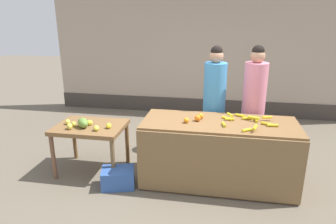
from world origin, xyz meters
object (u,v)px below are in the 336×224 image
at_px(vendor_woman_blue_shirt, 214,105).
at_px(vendor_woman_pink_shirt, 253,107).
at_px(produce_crate, 118,178).
at_px(produce_sack, 154,135).

xyz_separation_m(vendor_woman_blue_shirt, vendor_woman_pink_shirt, (0.59, -0.01, 0.01)).
height_order(produce_crate, produce_sack, produce_sack).
relative_size(vendor_woman_blue_shirt, produce_crate, 4.18).
height_order(vendor_woman_pink_shirt, produce_crate, vendor_woman_pink_shirt).
distance_m(vendor_woman_pink_shirt, produce_crate, 2.24).
xyz_separation_m(vendor_woman_blue_shirt, produce_crate, (-1.24, -1.04, -0.80)).
distance_m(produce_crate, produce_sack, 1.30).
bearing_deg(produce_sack, produce_crate, -99.84).
bearing_deg(vendor_woman_pink_shirt, produce_sack, 171.36).
distance_m(vendor_woman_pink_shirt, produce_sack, 1.76).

